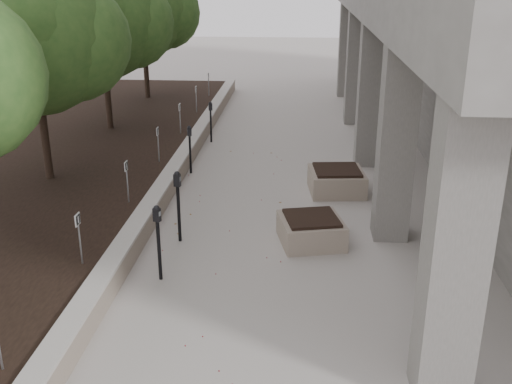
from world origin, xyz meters
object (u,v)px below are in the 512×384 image
(parking_meter_3, at_px, (179,207))
(planter_back, at_px, (337,180))
(crabapple_tree_5, at_px, (143,29))
(parking_meter_2, at_px, (159,243))
(crabapple_tree_4, at_px, (103,44))
(parking_meter_5, at_px, (211,122))
(planter_front, at_px, (311,229))
(parking_meter_4, at_px, (190,150))
(crabapple_tree_3, at_px, (36,69))

(parking_meter_3, xyz_separation_m, planter_back, (3.39, 3.18, -0.46))
(crabapple_tree_5, height_order, parking_meter_2, crabapple_tree_5)
(crabapple_tree_4, relative_size, crabapple_tree_5, 1.00)
(parking_meter_2, bearing_deg, crabapple_tree_4, 134.14)
(crabapple_tree_5, height_order, parking_meter_5, crabapple_tree_5)
(parking_meter_2, bearing_deg, planter_front, 54.75)
(parking_meter_5, distance_m, planter_back, 5.83)
(parking_meter_4, bearing_deg, planter_front, -67.39)
(crabapple_tree_5, bearing_deg, parking_meter_4, -68.38)
(planter_back, bearing_deg, crabapple_tree_3, -175.42)
(crabapple_tree_5, relative_size, parking_meter_5, 4.05)
(crabapple_tree_3, relative_size, parking_meter_5, 4.05)
(parking_meter_4, xyz_separation_m, parking_meter_5, (0.10, 3.17, -0.01))
(crabapple_tree_4, distance_m, parking_meter_5, 4.16)
(crabapple_tree_3, relative_size, parking_meter_4, 4.02)
(crabapple_tree_5, xyz_separation_m, parking_meter_5, (3.36, -5.06, -2.45))
(crabapple_tree_5, bearing_deg, parking_meter_3, -73.12)
(parking_meter_4, distance_m, parking_meter_5, 3.17)
(crabapple_tree_4, relative_size, parking_meter_4, 4.02)
(planter_front, bearing_deg, parking_meter_5, 113.26)
(crabapple_tree_3, bearing_deg, parking_meter_2, -48.23)
(parking_meter_3, bearing_deg, parking_meter_4, 106.88)
(parking_meter_2, bearing_deg, parking_meter_3, 110.75)
(crabapple_tree_3, xyz_separation_m, parking_meter_2, (3.79, -4.25, -2.39))
(crabapple_tree_3, distance_m, planter_front, 7.55)
(crabapple_tree_4, height_order, parking_meter_3, crabapple_tree_4)
(crabapple_tree_4, height_order, parking_meter_2, crabapple_tree_4)
(parking_meter_5, bearing_deg, crabapple_tree_5, 105.89)
(crabapple_tree_3, distance_m, parking_meter_3, 5.19)
(crabapple_tree_4, xyz_separation_m, parking_meter_2, (3.79, -9.25, -2.39))
(crabapple_tree_5, height_order, planter_front, crabapple_tree_5)
(parking_meter_4, bearing_deg, crabapple_tree_5, 96.42)
(parking_meter_5, bearing_deg, crabapple_tree_4, 161.30)
(crabapple_tree_3, relative_size, parking_meter_3, 3.54)
(parking_meter_4, bearing_deg, parking_meter_3, -97.87)
(parking_meter_2, bearing_deg, crabapple_tree_3, 153.61)
(crabapple_tree_4, height_order, crabapple_tree_5, same)
(crabapple_tree_5, relative_size, planter_front, 4.39)
(crabapple_tree_4, xyz_separation_m, planter_back, (7.22, -4.42, -2.81))
(planter_front, distance_m, planter_back, 3.11)
(crabapple_tree_4, relative_size, parking_meter_2, 3.73)
(parking_meter_3, height_order, planter_front, parking_meter_3)
(crabapple_tree_3, distance_m, parking_meter_2, 6.17)
(parking_meter_3, distance_m, planter_back, 4.67)
(parking_meter_2, height_order, planter_front, parking_meter_2)
(parking_meter_2, height_order, parking_meter_4, parking_meter_2)
(parking_meter_5, bearing_deg, parking_meter_2, -105.06)
(parking_meter_2, distance_m, parking_meter_3, 1.64)
(parking_meter_3, relative_size, planter_front, 1.24)
(crabapple_tree_3, height_order, parking_meter_4, crabapple_tree_3)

